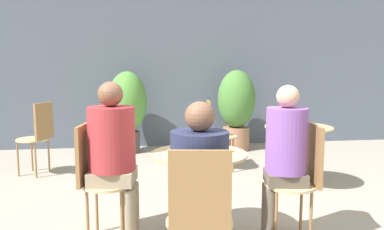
% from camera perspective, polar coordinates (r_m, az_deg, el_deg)
% --- Properties ---
extents(storefront_wall, '(10.00, 0.06, 3.00)m').
position_cam_1_polar(storefront_wall, '(6.65, -1.96, 8.18)').
color(storefront_wall, '#4C5666').
rests_on(storefront_wall, ground_plane).
extents(cafe_table_near, '(0.76, 0.76, 0.72)m').
position_cam_1_polar(cafe_table_near, '(3.00, 1.04, -8.90)').
color(cafe_table_near, '#514C47').
rests_on(cafe_table_near, ground_plane).
extents(cafe_table_far, '(0.76, 0.76, 0.72)m').
position_cam_1_polar(cafe_table_far, '(4.47, 15.85, -3.81)').
color(cafe_table_far, '#514C47').
rests_on(cafe_table_far, ground_plane).
extents(bistro_chair_0, '(0.43, 0.41, 0.95)m').
position_cam_1_polar(bistro_chair_0, '(3.10, -14.52, -8.33)').
color(bistro_chair_0, tan).
rests_on(bistro_chair_0, ground_plane).
extents(bistro_chair_1, '(0.41, 0.43, 0.95)m').
position_cam_1_polar(bistro_chair_1, '(2.22, 1.18, -14.48)').
color(bistro_chair_1, tan).
rests_on(bistro_chair_1, ground_plane).
extents(bistro_chair_2, '(0.43, 0.41, 0.95)m').
position_cam_1_polar(bistro_chair_2, '(3.11, 16.53, -8.35)').
color(bistro_chair_2, tan).
rests_on(bistro_chair_2, ground_plane).
extents(bistro_chair_3, '(0.45, 0.44, 0.95)m').
position_cam_1_polar(bistro_chair_3, '(5.21, -22.32, -2.38)').
color(bistro_chair_3, tan).
rests_on(bistro_chair_3, ground_plane).
extents(bistro_chair_4, '(0.42, 0.41, 0.95)m').
position_cam_1_polar(bistro_chair_4, '(5.06, 3.50, -2.12)').
color(bistro_chair_4, tan).
rests_on(bistro_chair_4, ground_plane).
extents(seated_person_0, '(0.40, 0.37, 1.28)m').
position_cam_1_polar(seated_person_0, '(3.02, -11.82, -4.99)').
color(seated_person_0, gray).
rests_on(seated_person_0, ground_plane).
extents(seated_person_1, '(0.35, 0.38, 1.19)m').
position_cam_1_polar(seated_person_1, '(2.31, 1.15, -9.79)').
color(seated_person_1, gray).
rests_on(seated_person_1, ground_plane).
extents(seated_person_2, '(0.35, 0.32, 1.26)m').
position_cam_1_polar(seated_person_2, '(3.03, 13.91, -5.12)').
color(seated_person_2, brown).
rests_on(seated_person_2, ground_plane).
extents(beer_glass_0, '(0.06, 0.06, 0.18)m').
position_cam_1_polar(beer_glass_0, '(2.78, 0.98, -4.65)').
color(beer_glass_0, '#DBC65B').
rests_on(beer_glass_0, cafe_table_near).
extents(beer_glass_1, '(0.06, 0.06, 0.16)m').
position_cam_1_polar(beer_glass_1, '(2.94, 4.10, -4.32)').
color(beer_glass_1, silver).
rests_on(beer_glass_1, cafe_table_near).
extents(beer_glass_2, '(0.07, 0.07, 0.18)m').
position_cam_1_polar(beer_glass_2, '(3.09, 0.78, -3.54)').
color(beer_glass_2, '#B28433').
rests_on(beer_glass_2, cafe_table_near).
extents(beer_glass_3, '(0.07, 0.07, 0.16)m').
position_cam_1_polar(beer_glass_3, '(2.95, -2.00, -4.20)').
color(beer_glass_3, silver).
rests_on(beer_glass_3, cafe_table_near).
extents(potted_plant_0, '(0.63, 0.63, 1.33)m').
position_cam_1_polar(potted_plant_0, '(6.17, -9.79, 1.34)').
color(potted_plant_0, '#47423D').
rests_on(potted_plant_0, ground_plane).
extents(potted_plant_1, '(0.63, 0.63, 1.35)m').
position_cam_1_polar(potted_plant_1, '(6.32, 6.79, 1.43)').
color(potted_plant_1, '#93664C').
rests_on(potted_plant_1, ground_plane).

